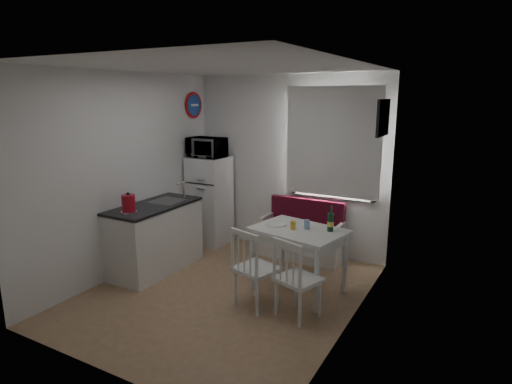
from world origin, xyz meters
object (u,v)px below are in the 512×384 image
bench (303,239)px  chair_left (252,261)px  chair_right (295,272)px  wine_bottle (331,219)px  kitchen_counter (155,237)px  microwave (207,147)px  kettle (129,204)px  fridge (210,200)px  dining_table (298,236)px

bench → chair_left: (0.12, -1.70, 0.28)m
chair_right → wine_bottle: bearing=100.9°
kitchen_counter → microwave: size_ratio=2.42×
kitchen_counter → kettle: size_ratio=5.13×
chair_left → fridge: bearing=152.1°
dining_table → wine_bottle: bearing=27.2°
bench → dining_table: 1.17m
dining_table → wine_bottle: size_ratio=3.86×
chair_right → kettle: (-2.13, -0.14, 0.48)m
kitchen_counter → chair_right: kitchen_counter is taller
bench → kettle: kettle is taller
chair_left → fridge: fridge is taller
kitchen_counter → microwave: bearing=89.1°
kitchen_counter → wine_bottle: size_ratio=4.41×
bench → wine_bottle: 1.35m
chair_left → chair_right: bearing=16.2°
bench → wine_bottle: bearing=-52.3°
kitchen_counter → fridge: size_ratio=0.96×
chair_left → wine_bottle: 1.04m
kitchen_counter → bench: (1.56, 1.35, -0.18)m
dining_table → fridge: bearing=165.4°
dining_table → fridge: (-1.91, 0.93, -0.00)m
chair_left → wine_bottle: size_ratio=1.75×
bench → fridge: fridge is taller
chair_right → kettle: kettle is taller
dining_table → chair_left: 0.72m
kettle → kitchen_counter: bearing=95.8°
dining_table → wine_bottle: (0.35, 0.10, 0.24)m
chair_left → microwave: size_ratio=0.96×
microwave → kettle: size_ratio=2.12×
dining_table → chair_right: 0.72m
fridge → microwave: size_ratio=2.52×
fridge → kettle: bearing=-89.0°
dining_table → microwave: bearing=166.6°
chair_right → microwave: bearing=163.0°
chair_right → kitchen_counter: bearing=-170.6°
dining_table → kettle: bearing=-145.7°
kitchen_counter → chair_left: 1.72m
dining_table → chair_left: (-0.25, -0.66, -0.13)m
wine_bottle → fridge: bearing=159.9°
kitchen_counter → chair_left: (1.68, -0.35, 0.11)m
bench → kettle: 2.49m
microwave → chair_left: bearing=-42.9°
kitchen_counter → bench: size_ratio=1.13×
chair_right → kettle: 2.19m
kettle → wine_bottle: size_ratio=0.86×
kitchen_counter → bench: 2.07m
kitchen_counter → bench: kitchen_counter is taller
chair_left → fridge: (-1.66, 1.59, 0.12)m
microwave → wine_bottle: 2.47m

